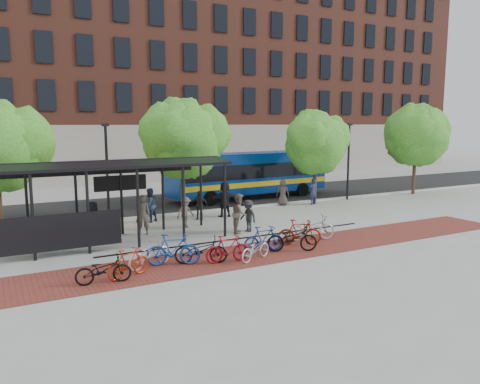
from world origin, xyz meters
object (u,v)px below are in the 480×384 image
bike_8 (292,238)px  pedestrian_9 (248,216)px  bike_6 (255,249)px  pedestrian_6 (283,192)px  bike_4 (201,250)px  bike_10 (312,228)px  pedestrian_0 (93,220)px  bike_3 (173,250)px  pedestrian_5 (225,199)px  tree_c (316,140)px  bike_5 (228,249)px  bus_shelter (102,174)px  lamp_post_left (107,170)px  lamp_post_right (348,159)px  bike_9 (300,232)px  bus (249,172)px  tree_b (183,136)px  bike_0 (103,270)px  pedestrian_3 (185,212)px  tree_d (417,133)px  pedestrian_4 (199,205)px  bike_1 (128,263)px  pedestrian_7 (313,191)px  bike_2 (150,254)px  bike_7 (263,239)px  pedestrian_2 (149,205)px

bike_8 → pedestrian_9: pedestrian_9 is taller
bike_6 → bike_8: (1.89, 0.33, 0.10)m
pedestrian_6 → pedestrian_9: 7.63m
bike_4 → bike_6: size_ratio=1.15×
bike_10 → pedestrian_0: size_ratio=1.28×
bike_3 → pedestrian_5: size_ratio=1.01×
tree_c → bike_5: 14.41m
pedestrian_5 → bike_6: bearing=79.2°
bike_4 → pedestrian_6: pedestrian_6 is taller
bus_shelter → bike_3: (1.51, -4.44, -2.41)m
lamp_post_left → lamp_post_right: 16.00m
bus_shelter → bike_4: size_ratio=5.46×
bike_10 → pedestrian_0: bearing=72.8°
bike_9 → bike_5: bearing=125.5°
bus → bike_6: 14.98m
tree_b → lamp_post_right: size_ratio=1.26×
bike_0 → pedestrian_6: size_ratio=1.06×
bike_6 → pedestrian_3: 6.42m
tree_d → bike_3: bearing=-159.2°
bus_shelter → bike_9: (7.20, -4.29, -2.44)m
bus → bike_9: size_ratio=6.29×
tree_c → pedestrian_5: bearing=-171.4°
pedestrian_0 → lamp_post_right: bearing=-36.7°
tree_c → bus: (-2.61, 4.02, -2.25)m
pedestrian_4 → pedestrian_6: bearing=44.4°
bus → bike_0: bus is taller
bus → tree_b: bearing=-151.5°
bike_0 → pedestrian_3: pedestrian_3 is taller
bike_3 → bike_1: bearing=126.9°
bike_10 → pedestrian_7: 9.37m
bike_2 → lamp_post_right: bearing=-86.2°
lamp_post_left → pedestrian_9: lamp_post_left is taller
bus → pedestrian_5: bus is taller
tree_d → pedestrian_3: 19.56m
bike_4 → pedestrian_6: (9.54, 8.97, 0.32)m
tree_c → bike_7: 12.62m
tree_b → bike_10: 9.09m
bus_shelter → pedestrian_6: (12.03, 4.28, -2.17)m
pedestrian_7 → pedestrian_5: bearing=-5.5°
bike_2 → tree_d: bearing=-93.4°
bike_8 → pedestrian_7: (7.50, 8.55, 0.30)m
bus → pedestrian_7: 4.89m
pedestrian_6 → pedestrian_7: (1.84, -0.66, 0.01)m
pedestrian_2 → lamp_post_right: bearing=154.4°
bike_7 → bike_8: size_ratio=0.86×
tree_c → pedestrian_7: bearing=-149.4°
tree_b → pedestrian_7: size_ratio=3.85×
bus_shelter → pedestrian_2: bearing=47.3°
pedestrian_5 → pedestrian_7: pedestrian_5 is taller
bus_shelter → pedestrian_2: (3.08, 3.34, -2.10)m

